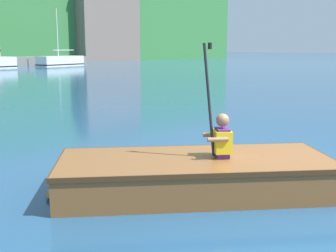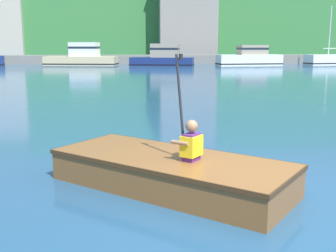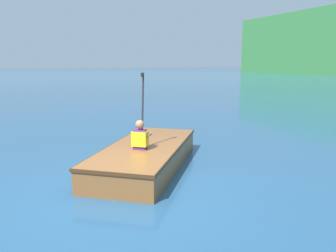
{
  "view_description": "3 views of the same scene",
  "coord_description": "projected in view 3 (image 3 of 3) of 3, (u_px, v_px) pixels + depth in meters",
  "views": [
    {
      "loc": [
        -5.14,
        -2.6,
        1.85
      ],
      "look_at": [
        -1.22,
        1.38,
        0.81
      ],
      "focal_mm": 45.0,
      "sensor_mm": 36.0,
      "label": 1
    },
    {
      "loc": [
        -1.69,
        -4.92,
        2.05
      ],
      "look_at": [
        -1.22,
        1.38,
        0.81
      ],
      "focal_mm": 45.0,
      "sensor_mm": 36.0,
      "label": 2
    },
    {
      "loc": [
        4.84,
        -1.4,
        2.09
      ],
      "look_at": [
        -1.22,
        1.38,
        0.81
      ],
      "focal_mm": 35.0,
      "sensor_mm": 36.0,
      "label": 3
    }
  ],
  "objects": [
    {
      "name": "ground_plane",
      "position": [
        122.0,
        195.0,
        5.29
      ],
      "size": [
        300.0,
        300.0,
        0.0
      ],
      "primitive_type": "plane",
      "color": "navy"
    },
    {
      "name": "rowboat_foreground",
      "position": [
        147.0,
        154.0,
        6.74
      ],
      "size": [
        3.61,
        3.28,
        0.46
      ],
      "color": "brown",
      "rests_on": "ground"
    },
    {
      "name": "person_paddler",
      "position": [
        140.0,
        135.0,
        6.28
      ],
      "size": [
        0.46,
        0.46,
        1.45
      ],
      "color": "#592672",
      "rests_on": "rowboat_foreground"
    }
  ]
}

